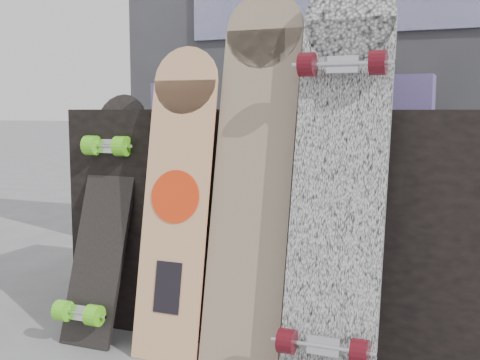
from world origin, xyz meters
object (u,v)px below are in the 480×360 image
at_px(longboard_celtic, 254,164).
at_px(longboard_cascadia, 339,171).
at_px(vendor_table, 303,219).
at_px(skateboard_dark, 103,213).
at_px(longboard_geisha, 177,192).

relative_size(longboard_celtic, longboard_cascadia, 0.99).
xyz_separation_m(vendor_table, longboard_cascadia, (0.22, -0.41, 0.22)).
xyz_separation_m(longboard_celtic, skateboard_dark, (-0.56, -0.02, -0.19)).
relative_size(longboard_geisha, longboard_celtic, 0.85).
height_order(longboard_geisha, longboard_celtic, longboard_celtic).
xyz_separation_m(longboard_geisha, longboard_celtic, (0.25, 0.05, 0.10)).
distance_m(vendor_table, longboard_cascadia, 0.51).
height_order(longboard_celtic, skateboard_dark, longboard_celtic).
height_order(vendor_table, longboard_geisha, longboard_geisha).
distance_m(vendor_table, skateboard_dark, 0.72).
relative_size(vendor_table, longboard_celtic, 1.35).
relative_size(vendor_table, skateboard_dark, 1.86).
relative_size(longboard_cascadia, skateboard_dark, 1.40).
bearing_deg(vendor_table, skateboard_dark, -150.53).
bearing_deg(longboard_geisha, longboard_celtic, 10.97).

